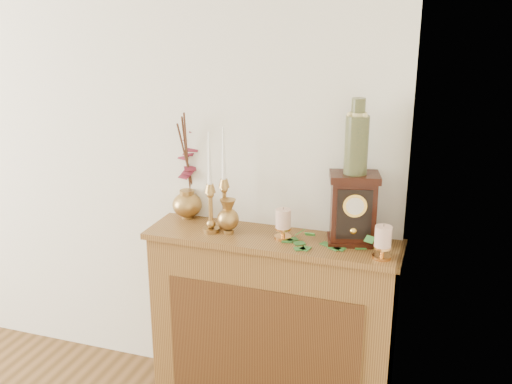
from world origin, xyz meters
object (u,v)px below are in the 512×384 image
(candlestick_left, at_px, (210,200))
(ginger_jar, at_px, (189,169))
(candlestick_center, at_px, (224,195))
(bud_vase, at_px, (228,217))
(mantel_clock, at_px, (353,209))
(ceramic_vase, at_px, (357,140))

(candlestick_left, bearing_deg, ginger_jar, 136.39)
(candlestick_center, xyz_separation_m, bud_vase, (0.05, -0.08, -0.08))
(candlestick_left, xyz_separation_m, candlestick_center, (0.04, 0.09, 0.00))
(mantel_clock, relative_size, ceramic_vase, 0.99)
(ginger_jar, bearing_deg, candlestick_center, -22.65)
(candlestick_left, xyz_separation_m, ceramic_vase, (0.68, 0.09, 0.32))
(mantel_clock, bearing_deg, ginger_jar, 158.83)
(candlestick_left, relative_size, bud_vase, 2.90)
(bud_vase, height_order, mantel_clock, mantel_clock)
(bud_vase, height_order, ceramic_vase, ceramic_vase)
(candlestick_center, bearing_deg, bud_vase, -58.15)
(candlestick_center, xyz_separation_m, ceramic_vase, (0.64, -0.00, 0.32))
(candlestick_left, relative_size, mantel_clock, 1.49)
(ginger_jar, xyz_separation_m, ceramic_vase, (0.87, -0.10, 0.24))
(bud_vase, bearing_deg, ceramic_vase, 7.33)
(mantel_clock, height_order, ceramic_vase, ceramic_vase)
(bud_vase, distance_m, ceramic_vase, 0.72)
(mantel_clock, bearing_deg, ceramic_vase, 90.00)
(candlestick_left, xyz_separation_m, ginger_jar, (-0.19, 0.18, 0.09))
(candlestick_center, height_order, mantel_clock, candlestick_center)
(candlestick_center, bearing_deg, candlestick_left, -112.94)
(ginger_jar, height_order, mantel_clock, ginger_jar)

